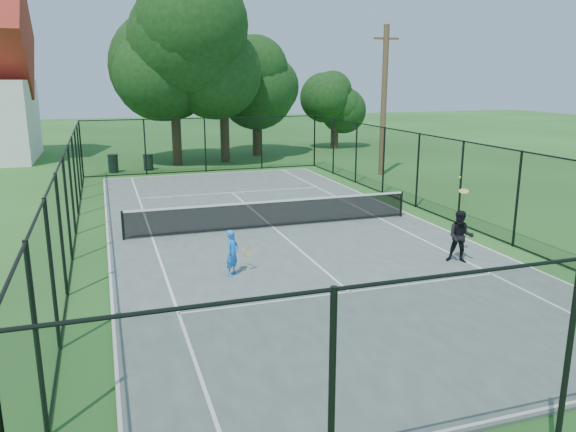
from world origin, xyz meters
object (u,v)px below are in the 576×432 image
object	(u,v)px
tennis_net	(273,213)
player_black	(461,236)
utility_pole	(384,101)
trash_bin_right	(148,162)
player_blue	(233,253)
trash_bin_left	(113,163)

from	to	relation	value
tennis_net	player_black	world-z (taller)	player_black
tennis_net	utility_pole	world-z (taller)	utility_pole
trash_bin_right	player_black	distance (m)	20.99
player_blue	player_black	world-z (taller)	player_black
trash_bin_left	trash_bin_right	bearing A→B (deg)	9.34
tennis_net	trash_bin_right	distance (m)	14.88
trash_bin_right	utility_pole	distance (m)	13.57
utility_pole	trash_bin_right	bearing A→B (deg)	154.86
utility_pole	player_blue	world-z (taller)	utility_pole
trash_bin_right	utility_pole	bearing A→B (deg)	-25.14
trash_bin_left	player_black	world-z (taller)	player_black
tennis_net	trash_bin_right	world-z (taller)	tennis_net
utility_pole	player_blue	bearing A→B (deg)	-130.20
trash_bin_right	utility_pole	world-z (taller)	utility_pole
trash_bin_left	player_black	size ratio (longest dim) A/B	0.43
utility_pole	player_blue	xyz separation A→B (m)	(-11.26, -13.32, -3.28)
tennis_net	trash_bin_right	size ratio (longest dim) A/B	11.27
player_black	utility_pole	bearing A→B (deg)	70.80
trash_bin_right	player_blue	xyz separation A→B (m)	(0.61, -18.89, 0.22)
player_blue	player_black	size ratio (longest dim) A/B	0.52
trash_bin_left	trash_bin_right	world-z (taller)	trash_bin_left
player_blue	trash_bin_right	bearing A→B (deg)	91.84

